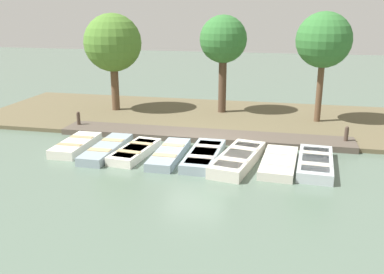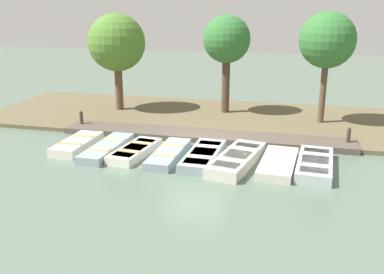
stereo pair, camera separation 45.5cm
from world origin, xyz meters
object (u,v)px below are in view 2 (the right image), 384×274
(rowboat_3, at_px, (169,154))
(rowboat_5, at_px, (237,159))
(rowboat_1, at_px, (107,148))
(rowboat_2, at_px, (135,151))
(rowboat_7, at_px, (315,164))
(mooring_post_far, at_px, (348,138))
(mooring_post_near, at_px, (81,120))
(rowboat_0, at_px, (77,144))
(rowboat_4, at_px, (203,156))
(rowboat_6, at_px, (278,163))
(park_tree_center, at_px, (327,41))
(park_tree_left, at_px, (227,41))
(park_tree_far_left, at_px, (117,43))

(rowboat_3, xyz_separation_m, rowboat_5, (0.14, 2.66, 0.05))
(rowboat_1, distance_m, rowboat_5, 5.25)
(rowboat_2, relative_size, rowboat_7, 0.89)
(rowboat_1, xyz_separation_m, mooring_post_far, (-2.90, 9.36, 0.27))
(rowboat_5, xyz_separation_m, mooring_post_near, (-3.08, -7.88, 0.22))
(rowboat_0, height_order, rowboat_4, rowboat_0)
(mooring_post_near, xyz_separation_m, mooring_post_far, (0.00, 12.00, 0.00))
(rowboat_6, distance_m, mooring_post_far, 3.98)
(rowboat_3, xyz_separation_m, rowboat_7, (-0.08, 5.41, 0.03))
(rowboat_5, relative_size, mooring_post_far, 4.27)
(rowboat_2, relative_size, rowboat_4, 0.88)
(rowboat_3, height_order, rowboat_5, rowboat_5)
(rowboat_7, bearing_deg, rowboat_6, -81.33)
(rowboat_1, height_order, park_tree_center, park_tree_center)
(rowboat_0, bearing_deg, rowboat_1, 82.60)
(rowboat_2, distance_m, mooring_post_far, 8.67)
(rowboat_1, bearing_deg, park_tree_center, 126.94)
(park_tree_center, bearing_deg, rowboat_4, -35.71)
(rowboat_3, bearing_deg, rowboat_7, 90.80)
(rowboat_0, relative_size, rowboat_1, 0.81)
(park_tree_left, height_order, park_tree_center, park_tree_center)
(rowboat_7, distance_m, park_tree_center, 7.30)
(rowboat_3, relative_size, rowboat_4, 0.98)
(rowboat_6, xyz_separation_m, park_tree_center, (-6.29, 1.67, 3.89))
(rowboat_5, relative_size, mooring_post_near, 4.27)
(rowboat_5, height_order, mooring_post_near, mooring_post_near)
(rowboat_3, relative_size, park_tree_left, 0.63)
(mooring_post_near, xyz_separation_m, park_tree_center, (-3.33, 11.03, 3.61))
(rowboat_7, relative_size, park_tree_left, 0.64)
(rowboat_2, bearing_deg, park_tree_far_left, -145.88)
(park_tree_center, bearing_deg, rowboat_3, -42.84)
(rowboat_2, distance_m, mooring_post_near, 4.86)
(rowboat_5, xyz_separation_m, rowboat_6, (-0.12, 1.48, -0.06))
(rowboat_0, bearing_deg, mooring_post_near, -156.07)
(rowboat_1, relative_size, rowboat_6, 1.06)
(rowboat_1, distance_m, park_tree_far_left, 7.69)
(rowboat_0, bearing_deg, park_tree_left, 144.38)
(rowboat_0, relative_size, park_tree_left, 0.53)
(rowboat_4, bearing_deg, mooring_post_near, -112.63)
(rowboat_5, relative_size, park_tree_far_left, 0.71)
(mooring_post_far, bearing_deg, rowboat_3, -66.56)
(rowboat_3, relative_size, rowboat_6, 1.02)
(rowboat_3, relative_size, park_tree_center, 0.61)
(rowboat_1, distance_m, rowboat_2, 1.21)
(rowboat_3, distance_m, rowboat_6, 4.13)
(rowboat_1, distance_m, mooring_post_near, 3.93)
(rowboat_0, height_order, rowboat_7, rowboat_7)
(rowboat_0, bearing_deg, rowboat_5, 86.48)
(rowboat_7, height_order, mooring_post_near, mooring_post_near)
(rowboat_3, distance_m, mooring_post_far, 7.39)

